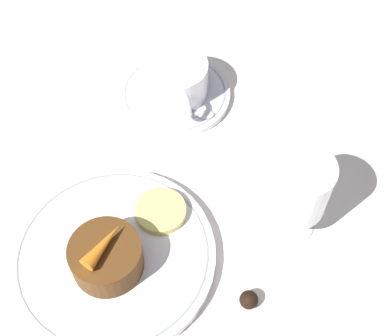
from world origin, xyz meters
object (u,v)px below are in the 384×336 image
Objects in this scene: dinner_plate at (114,256)px; dessert_cake at (106,257)px; coffee_cup at (175,78)px; wine_glass at (297,189)px.

dinner_plate is 0.03m from dessert_cake.
coffee_cup is at bearing 148.36° from dinner_plate.
coffee_cup is 1.49× the size of dessert_cake.
coffee_cup is at bearing -163.20° from wine_glass.
dinner_plate is 1.95× the size of wine_glass.
coffee_cup is (-0.22, 0.13, 0.03)m from dinner_plate.
coffee_cup reaches higher than dessert_cake.
wine_glass reaches higher than coffee_cup.
dessert_cake is (0.01, -0.01, 0.03)m from dinner_plate.
wine_glass is at bearing 89.27° from dessert_cake.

